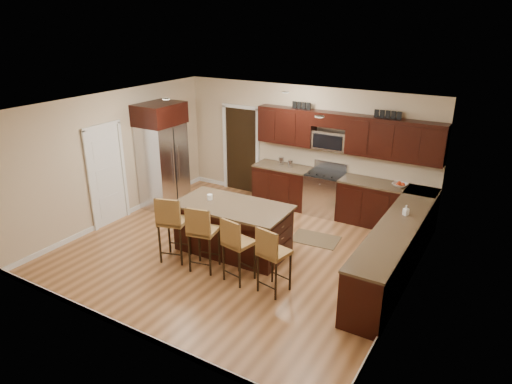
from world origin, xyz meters
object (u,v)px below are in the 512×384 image
Objects in this scene: island at (233,230)px; stool_left at (172,221)px; refrigerator at (162,155)px; stool_mid at (202,231)px; stool_right at (236,243)px; stool_extra at (272,253)px; range at (325,193)px.

stool_left reaches higher than island.
stool_left is 0.52× the size of refrigerator.
stool_mid is 1.05× the size of stool_right.
stool_mid is 1.33m from stool_extra.
stool_mid is at bearing -37.16° from refrigerator.
refrigerator is 2.09× the size of stool_extra.
refrigerator is (-1.84, 1.88, 0.44)m from stool_left.
refrigerator reaches higher than stool_mid.
island is 1.87× the size of stool_right.
stool_left reaches higher than range.
range is 0.53× the size of island.
range is 0.47× the size of refrigerator.
stool_extra is (0.65, 0.00, 0.00)m from stool_right.
island is 0.90× the size of refrigerator.
stool_left is 1.33m from stool_right.
range is at bearing 23.74° from refrigerator.
range is at bearing 98.20° from stool_right.
refrigerator is at bearing 159.80° from stool_right.
island is (-0.76, -2.49, -0.04)m from range.
island is 2.85m from refrigerator.
stool_extra is (1.98, 0.00, -0.06)m from stool_left.
stool_extra reaches higher than island.
stool_extra is at bearing -35.46° from island.
refrigerator is at bearing 131.24° from stool_mid.
stool_extra is (1.33, 0.00, -0.04)m from stool_mid.
stool_left reaches higher than stool_right.
stool_extra is (0.52, -3.33, 0.23)m from range.
range is 3.44m from stool_mid.
stool_left is at bearing -169.37° from stool_extra.
stool_mid is at bearing -16.66° from stool_left.
range is 3.34m from stool_right.
stool_mid is at bearing -103.72° from range.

